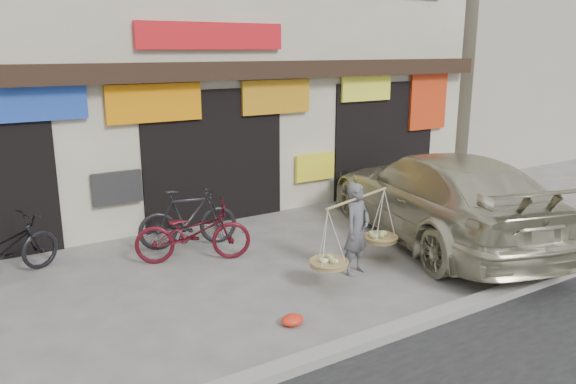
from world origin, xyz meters
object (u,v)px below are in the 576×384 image
bike_0 (1,251)px  bike_1 (188,218)px  suv (439,196)px  bike_2 (193,232)px  street_vendor (357,233)px

bike_0 → bike_1: bike_1 is taller
bike_0 → suv: 7.43m
bike_0 → bike_2: (2.80, -0.77, 0.01)m
bike_2 → suv: bearing=-86.5°
street_vendor → bike_1: bearing=106.5°
bike_1 → suv: (4.10, -2.06, 0.29)m
street_vendor → bike_1: street_vendor is taller
bike_1 → suv: 4.60m
street_vendor → bike_2: size_ratio=1.03×
street_vendor → bike_0: bearing=133.2°
suv → bike_1: bearing=-11.5°
suv → street_vendor: bearing=27.5°
street_vendor → bike_0: 5.46m
street_vendor → bike_0: (-4.77, 2.63, -0.18)m
bike_1 → bike_2: bike_1 is taller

